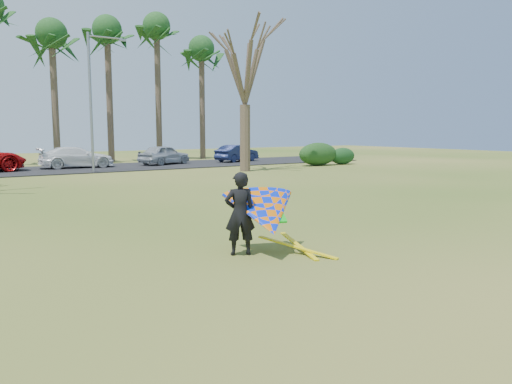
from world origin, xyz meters
TOP-DOWN VIEW (x-y plane):
  - ground at (0.00, 0.00)m, footprint 100.00×100.00m
  - parking_strip at (0.00, 25.00)m, footprint 46.00×7.00m
  - palm_6 at (2.00, 31.00)m, footprint 4.84×4.84m
  - palm_7 at (6.00, 31.00)m, footprint 4.84×4.84m
  - palm_8 at (10.00, 31.00)m, footprint 4.84×4.84m
  - palm_9 at (14.00, 31.00)m, footprint 4.84×4.84m
  - bare_tree_right at (10.00, 18.00)m, footprint 6.27×6.27m
  - streetlight at (2.16, 22.00)m, footprint 2.28×0.18m
  - hedge_near at (16.79, 19.10)m, footprint 3.21×1.46m
  - hedge_far at (19.00, 18.96)m, footprint 2.17×1.02m
  - car_3 at (2.01, 25.71)m, footprint 4.75×2.15m
  - car_4 at (7.98, 25.46)m, footprint 4.35×3.06m
  - car_5 at (13.92, 25.25)m, footprint 4.10×2.58m
  - kite_flyer at (-0.70, 0.72)m, footprint 2.13×2.39m

SIDE VIEW (x-z plane):
  - ground at x=0.00m, z-range 0.00..0.00m
  - parking_strip at x=0.00m, z-range 0.00..0.06m
  - hedge_far at x=19.00m, z-range 0.00..1.20m
  - car_5 at x=13.92m, z-range 0.06..1.34m
  - car_3 at x=2.01m, z-range 0.06..1.41m
  - car_4 at x=7.98m, z-range 0.06..1.43m
  - hedge_near at x=16.79m, z-range 0.00..1.61m
  - kite_flyer at x=-0.70m, z-range -0.16..1.86m
  - streetlight at x=2.16m, z-range 0.46..8.46m
  - bare_tree_right at x=10.00m, z-range 1.96..11.17m
  - palm_6 at x=2.00m, z-range 3.75..14.59m
  - palm_9 at x=14.00m, z-range 3.75..14.59m
  - palm_7 at x=6.00m, z-range 4.08..15.62m
  - palm_8 at x=10.00m, z-range 4.40..16.64m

